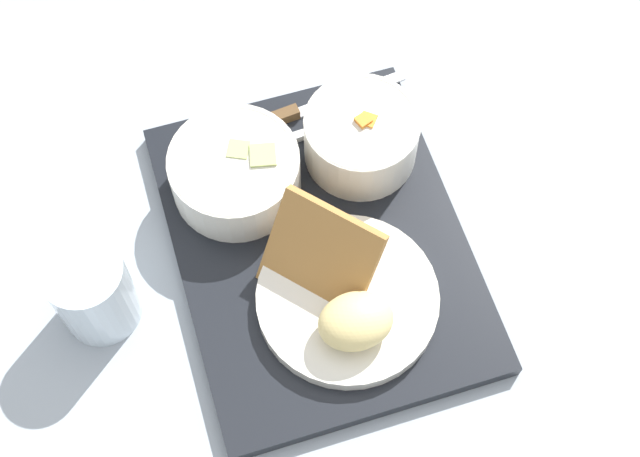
# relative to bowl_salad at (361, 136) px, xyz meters

# --- Properties ---
(ground_plane) EXTENTS (4.00, 4.00, 0.00)m
(ground_plane) POSITION_rel_bowl_salad_xyz_m (0.10, -0.06, -0.05)
(ground_plane) COLOR #99A3AD
(serving_tray) EXTENTS (0.41, 0.34, 0.02)m
(serving_tray) POSITION_rel_bowl_salad_xyz_m (0.10, -0.06, -0.04)
(serving_tray) COLOR black
(serving_tray) RESTS_ON ground_plane
(bowl_salad) EXTENTS (0.12, 0.12, 0.07)m
(bowl_salad) POSITION_rel_bowl_salad_xyz_m (0.00, 0.00, 0.00)
(bowl_salad) COLOR silver
(bowl_salad) RESTS_ON serving_tray
(bowl_soup) EXTENTS (0.13, 0.13, 0.06)m
(bowl_soup) POSITION_rel_bowl_salad_xyz_m (0.02, -0.13, -0.00)
(bowl_soup) COLOR silver
(bowl_soup) RESTS_ON serving_tray
(plate_main) EXTENTS (0.18, 0.18, 0.09)m
(plate_main) POSITION_rel_bowl_salad_xyz_m (0.17, -0.05, -0.02)
(plate_main) COLOR silver
(plate_main) RESTS_ON serving_tray
(knife) EXTENTS (0.06, 0.19, 0.01)m
(knife) POSITION_rel_bowl_salad_xyz_m (-0.06, -0.06, -0.03)
(knife) COLOR silver
(knife) RESTS_ON serving_tray
(spoon) EXTENTS (0.05, 0.16, 0.01)m
(spoon) POSITION_rel_bowl_salad_xyz_m (-0.03, -0.05, -0.03)
(spoon) COLOR silver
(spoon) RESTS_ON serving_tray
(glass_water) EXTENTS (0.08, 0.08, 0.10)m
(glass_water) POSITION_rel_bowl_salad_xyz_m (0.13, -0.28, -0.01)
(glass_water) COLOR silver
(glass_water) RESTS_ON ground_plane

